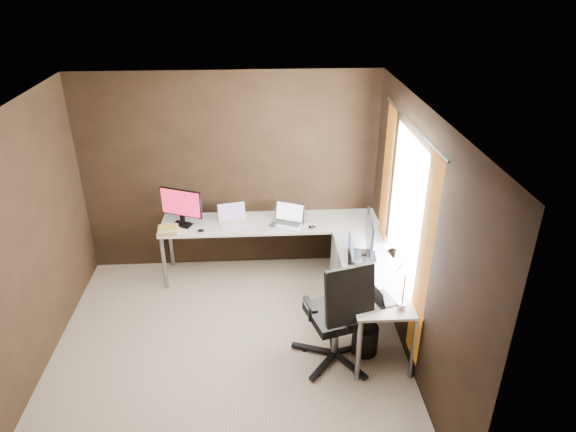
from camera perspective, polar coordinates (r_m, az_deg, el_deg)
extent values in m
cube|color=#BCB392|center=(5.45, -6.56, -15.02)|extent=(3.60, 3.60, 0.00)
cube|color=white|center=(4.22, -8.35, 11.13)|extent=(3.60, 3.60, 0.00)
cube|color=black|center=(6.33, -6.44, 4.67)|extent=(3.60, 0.00, 2.50)
cube|color=black|center=(3.30, -9.19, -19.74)|extent=(3.60, 0.00, 2.50)
cube|color=black|center=(5.17, -27.69, -3.85)|extent=(0.00, 3.60, 2.50)
cube|color=black|center=(4.91, 14.09, -2.93)|extent=(0.00, 3.60, 2.50)
cube|color=white|center=(5.11, 13.14, 0.95)|extent=(0.00, 1.00, 1.30)
cube|color=orange|center=(4.59, 14.78, -5.27)|extent=(0.01, 0.35, 2.00)
cube|color=orange|center=(5.82, 10.72, 2.30)|extent=(0.01, 0.35, 2.00)
cylinder|color=slate|center=(4.81, 13.73, 9.87)|extent=(0.02, 1.90, 0.02)
cube|color=white|center=(6.27, -1.97, -0.78)|extent=(2.65, 0.60, 0.03)
cube|color=white|center=(5.42, 9.32, -6.00)|extent=(0.60, 1.65, 0.03)
cylinder|color=slate|center=(6.34, -13.59, -5.09)|extent=(0.05, 0.05, 0.70)
cylinder|color=slate|center=(6.78, -12.93, -2.77)|extent=(0.05, 0.05, 0.70)
cylinder|color=slate|center=(4.98, 7.88, -14.58)|extent=(0.05, 0.05, 0.70)
cylinder|color=slate|center=(5.10, 13.80, -14.08)|extent=(0.05, 0.05, 0.70)
cylinder|color=slate|center=(6.82, 8.88, -2.17)|extent=(0.05, 0.05, 0.70)
cube|color=white|center=(6.27, 6.98, -5.38)|extent=(0.42, 0.50, 0.60)
cube|color=black|center=(6.31, -11.67, -0.94)|extent=(0.27, 0.23, 0.01)
cube|color=black|center=(6.30, -11.63, -0.37)|extent=(0.06, 0.05, 0.11)
cube|color=black|center=(6.20, -11.82, 1.47)|extent=(0.50, 0.23, 0.34)
cube|color=#E31841|center=(6.19, -11.89, 1.42)|extent=(0.47, 0.20, 0.31)
cube|color=black|center=(5.61, 9.01, -4.45)|extent=(0.16, 0.23, 0.01)
cube|color=black|center=(5.58, 8.85, -3.95)|extent=(0.03, 0.05, 0.10)
cube|color=black|center=(5.47, 9.02, -1.90)|extent=(0.09, 0.57, 0.36)
cube|color=#17149D|center=(5.47, 9.17, -1.90)|extent=(0.06, 0.54, 0.33)
cube|color=white|center=(6.26, -6.10, -0.75)|extent=(0.37, 0.30, 0.02)
cube|color=white|center=(6.29, -6.29, 0.50)|extent=(0.34, 0.13, 0.21)
cube|color=slate|center=(6.28, -6.28, 0.48)|extent=(0.30, 0.11, 0.18)
cube|color=silver|center=(6.18, -0.13, -0.96)|extent=(0.45, 0.39, 0.02)
cube|color=silver|center=(6.21, 0.19, 0.46)|extent=(0.37, 0.21, 0.24)
cube|color=white|center=(6.20, 0.17, 0.44)|extent=(0.33, 0.18, 0.20)
cube|color=black|center=(5.58, 7.89, -4.56)|extent=(0.29, 0.38, 0.02)
cube|color=black|center=(5.52, 7.02, -3.50)|extent=(0.12, 0.35, 0.21)
cube|color=#1C293E|center=(5.52, 7.08, -3.50)|extent=(0.10, 0.31, 0.18)
cube|color=black|center=(4.98, 10.45, -9.05)|extent=(0.26, 0.31, 0.02)
cube|color=black|center=(4.90, 9.83, -8.41)|extent=(0.13, 0.27, 0.16)
cube|color=#D05564|center=(4.90, 9.89, -8.39)|extent=(0.11, 0.23, 0.14)
cube|color=tan|center=(6.18, -13.17, -1.70)|extent=(0.25, 0.20, 0.02)
cube|color=gold|center=(6.17, -13.19, -1.52)|extent=(0.22, 0.18, 0.02)
cube|color=white|center=(6.16, -13.21, -1.36)|extent=(0.25, 0.20, 0.02)
cube|color=gold|center=(6.15, -13.22, -1.23)|extent=(0.23, 0.19, 0.01)
ellipsoid|color=black|center=(6.12, -9.65, -1.59)|extent=(0.09, 0.06, 0.03)
ellipsoid|color=black|center=(6.11, 2.68, -1.23)|extent=(0.10, 0.07, 0.04)
cylinder|color=slate|center=(4.90, 12.52, -9.72)|extent=(0.08, 0.08, 0.06)
cylinder|color=slate|center=(4.79, 12.74, -7.89)|extent=(0.02, 0.02, 0.32)
cylinder|color=slate|center=(4.68, 12.33, -5.52)|extent=(0.02, 0.17, 0.24)
cone|color=slate|center=(4.68, 11.62, -4.27)|extent=(0.10, 0.13, 0.13)
cylinder|color=slate|center=(5.24, 5.29, -12.98)|extent=(0.07, 0.07, 0.43)
cube|color=black|center=(5.08, 5.41, -10.85)|extent=(0.64, 0.64, 0.09)
cube|color=black|center=(4.67, 6.89, -8.77)|extent=(0.49, 0.26, 0.56)
cylinder|color=black|center=(5.41, 8.54, -13.40)|extent=(0.29, 0.29, 0.31)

